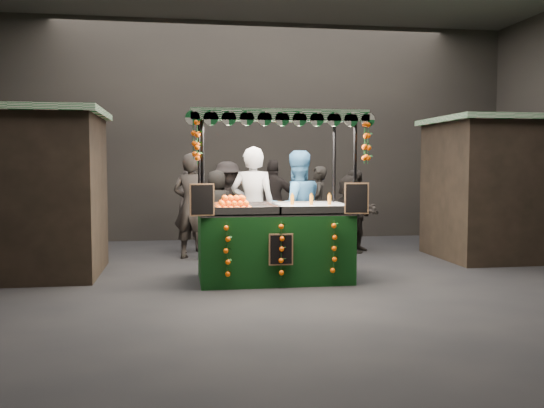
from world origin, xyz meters
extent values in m
plane|color=black|center=(0.00, 0.00, 0.00)|extent=(12.00, 12.00, 0.00)
cube|color=black|center=(0.00, 5.00, 2.50)|extent=(12.00, 0.10, 5.00)
cube|color=black|center=(0.00, -5.00, 2.50)|extent=(12.00, 0.10, 5.00)
cube|color=black|center=(-4.40, 1.00, 1.25)|extent=(2.80, 2.00, 2.50)
cube|color=#135924|center=(-4.40, 1.00, 2.55)|extent=(3.00, 2.20, 0.10)
cube|color=black|center=(4.40, 1.50, 1.25)|extent=(2.80, 2.00, 2.50)
cube|color=#135924|center=(4.40, 1.50, 2.55)|extent=(3.00, 2.20, 0.10)
cube|color=black|center=(-0.36, 0.02, 0.50)|extent=(2.22, 1.21, 1.01)
cube|color=#B2B4B9|center=(-0.36, 0.02, 1.03)|extent=(2.22, 1.21, 0.04)
cylinder|color=black|center=(-1.44, -0.56, 1.21)|extent=(0.05, 0.05, 2.42)
cylinder|color=black|center=(0.72, -0.56, 1.21)|extent=(0.05, 0.05, 2.42)
cylinder|color=black|center=(-1.44, 0.59, 1.21)|extent=(0.05, 0.05, 2.42)
cylinder|color=black|center=(0.72, 0.59, 1.21)|extent=(0.05, 0.05, 2.42)
cube|color=#135924|center=(-0.36, 0.02, 2.46)|extent=(2.47, 1.46, 0.08)
cube|color=silver|center=(0.25, 0.02, 1.09)|extent=(0.99, 1.09, 0.08)
cube|color=black|center=(-1.45, -0.62, 1.26)|extent=(0.34, 0.10, 0.44)
cube|color=black|center=(0.73, -0.62, 1.26)|extent=(0.34, 0.10, 0.44)
cube|color=black|center=(-0.36, -0.63, 0.55)|extent=(0.34, 0.03, 0.44)
imported|color=gray|center=(-0.55, 0.97, 1.02)|extent=(0.85, 0.69, 2.03)
imported|color=#2A5886|center=(0.18, 0.98, 0.98)|extent=(1.07, 0.90, 1.97)
imported|color=black|center=(-1.52, 3.09, 0.82)|extent=(0.71, 0.60, 1.65)
imported|color=black|center=(1.76, 2.75, 0.81)|extent=(0.94, 0.82, 1.63)
imported|color=black|center=(0.29, 4.10, 0.92)|extent=(1.16, 0.69, 1.84)
imported|color=#2E2726|center=(-0.69, 4.46, 0.90)|extent=(1.32, 1.26, 1.80)
imported|color=#2E2A26|center=(-0.94, 4.19, 0.81)|extent=(0.86, 0.62, 1.62)
imported|color=black|center=(1.57, 2.60, 0.77)|extent=(0.85, 1.49, 1.54)
imported|color=black|center=(1.23, 3.83, 0.85)|extent=(0.52, 0.69, 1.70)
imported|color=#2B2623|center=(-1.53, 2.25, 0.97)|extent=(0.84, 0.71, 1.95)
camera|label=1|loc=(-1.76, -8.75, 1.75)|focal=39.33mm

